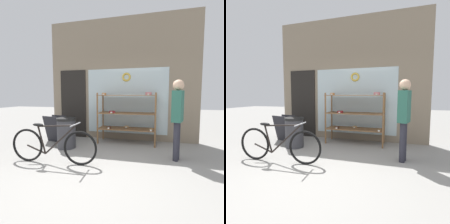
% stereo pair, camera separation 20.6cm
% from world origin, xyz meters
% --- Properties ---
extents(ground_plane, '(30.00, 30.00, 0.00)m').
position_xyz_m(ground_plane, '(0.00, 0.00, 0.00)').
color(ground_plane, gray).
extents(storefront_facade, '(4.42, 0.13, 3.57)m').
position_xyz_m(storefront_facade, '(-0.05, 2.60, 1.72)').
color(storefront_facade, gray).
rests_on(storefront_facade, ground_plane).
extents(display_case, '(1.58, 0.55, 1.41)m').
position_xyz_m(display_case, '(0.28, 2.19, 0.84)').
color(display_case, brown).
rests_on(display_case, ground_plane).
extents(bicycle, '(1.77, 0.46, 0.79)m').
position_xyz_m(bicycle, '(-0.87, 0.39, 0.36)').
color(bicycle, black).
rests_on(bicycle, ground_plane).
extents(sandwich_board, '(0.62, 0.50, 0.74)m').
position_xyz_m(sandwich_board, '(-1.74, 1.82, 0.38)').
color(sandwich_board, '#232328').
rests_on(sandwich_board, ground_plane).
extents(pedestrian, '(0.27, 0.36, 1.63)m').
position_xyz_m(pedestrian, '(1.48, 1.17, 0.96)').
color(pedestrian, '#282833').
rests_on(pedestrian, ground_plane).
extents(trash_bin, '(0.48, 0.48, 0.76)m').
position_xyz_m(trash_bin, '(-1.12, 1.38, 0.41)').
color(trash_bin, '#38383D').
rests_on(trash_bin, ground_plane).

